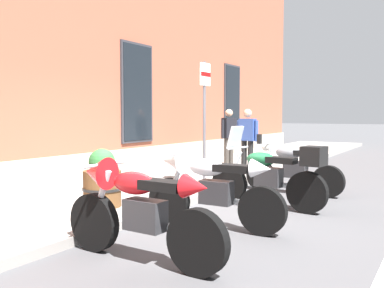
# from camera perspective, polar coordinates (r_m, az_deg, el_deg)

# --- Properties ---
(ground_plane) EXTENTS (140.00, 140.00, 0.00)m
(ground_plane) POSITION_cam_1_polar(r_m,az_deg,el_deg) (6.97, -1.39, -8.83)
(ground_plane) COLOR #424244
(sidewalk) EXTENTS (33.44, 3.15, 0.13)m
(sidewalk) POSITION_cam_1_polar(r_m,az_deg,el_deg) (7.90, -11.10, -6.90)
(sidewalk) COLOR gray
(sidewalk) RESTS_ON ground_plane
(motorcycle_red_sport) EXTENTS (0.62, 2.05, 1.08)m
(motorcycle_red_sport) POSITION_cam_1_polar(r_m,az_deg,el_deg) (4.50, -7.61, -8.40)
(motorcycle_red_sport) COLOR black
(motorcycle_red_sport) RESTS_ON ground_plane
(motorcycle_white_sport) EXTENTS (0.62, 2.05, 1.08)m
(motorcycle_white_sport) POSITION_cam_1_polar(r_m,az_deg,el_deg) (5.77, 2.17, -5.61)
(motorcycle_white_sport) COLOR black
(motorcycle_white_sport) RESTS_ON ground_plane
(motorcycle_green_touring) EXTENTS (0.67, 2.11, 1.35)m
(motorcycle_green_touring) POSITION_cam_1_polar(r_m,az_deg,el_deg) (7.08, 10.76, -4.08)
(motorcycle_green_touring) COLOR black
(motorcycle_green_touring) RESTS_ON ground_plane
(motorcycle_grey_naked) EXTENTS (0.62, 1.99, 0.99)m
(motorcycle_grey_naked) POSITION_cam_1_polar(r_m,az_deg,el_deg) (8.48, 13.40, -3.30)
(motorcycle_grey_naked) COLOR black
(motorcycle_grey_naked) RESTS_ON ground_plane
(pedestrian_blue_top) EXTENTS (0.23, 0.66, 1.56)m
(pedestrian_blue_top) POSITION_cam_1_polar(r_m,az_deg,el_deg) (10.60, 7.55, 0.96)
(pedestrian_blue_top) COLOR black
(pedestrian_blue_top) RESTS_ON sidewalk
(pedestrian_dark_jacket) EXTENTS (0.65, 0.30, 1.58)m
(pedestrian_dark_jacket) POSITION_cam_1_polar(r_m,az_deg,el_deg) (11.75, 5.04, 1.31)
(pedestrian_dark_jacket) COLOR #38332D
(pedestrian_dark_jacket) RESTS_ON sidewalk
(parking_sign) EXTENTS (0.36, 0.07, 2.46)m
(parking_sign) POSITION_cam_1_polar(r_m,az_deg,el_deg) (8.36, 1.72, 5.16)
(parking_sign) COLOR #4C4C51
(parking_sign) RESTS_ON sidewalk
(barrel_planter) EXTENTS (0.61, 0.61, 0.90)m
(barrel_planter) POSITION_cam_1_polar(r_m,az_deg,el_deg) (6.66, -12.06, -5.06)
(barrel_planter) COLOR brown
(barrel_planter) RESTS_ON sidewalk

